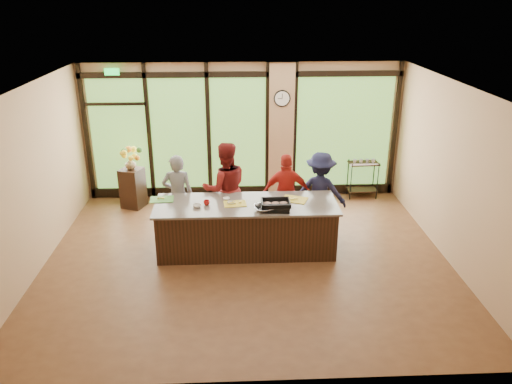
{
  "coord_description": "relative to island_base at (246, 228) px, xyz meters",
  "views": [
    {
      "loc": [
        -0.2,
        -7.73,
        4.36
      ],
      "look_at": [
        0.18,
        0.4,
        1.09
      ],
      "focal_mm": 35.0,
      "sensor_mm": 36.0,
      "label": 1
    }
  ],
  "objects": [
    {
      "name": "prep_bowl_mid",
      "position": [
        -0.26,
        -0.01,
        0.5
      ],
      "size": [
        0.18,
        0.18,
        0.04
      ],
      "primitive_type": "imported",
      "rotation": [
        0.0,
        0.0,
        0.36
      ],
      "color": "silver",
      "rests_on": "countertop"
    },
    {
      "name": "left_wall",
      "position": [
        -3.5,
        -0.3,
        1.06
      ],
      "size": [
        0.0,
        6.0,
        6.0
      ],
      "primitive_type": "plane",
      "rotation": [
        1.57,
        0.0,
        1.57
      ],
      "color": "tan",
      "rests_on": "floor"
    },
    {
      "name": "flower_stand",
      "position": [
        -2.4,
        2.11,
        -0.01
      ],
      "size": [
        0.56,
        0.56,
        0.87
      ],
      "primitive_type": "cube",
      "rotation": [
        0.0,
        0.0,
        -0.37
      ],
      "color": "black",
      "rests_on": "floor"
    },
    {
      "name": "cook_left",
      "position": [
        -1.27,
        0.72,
        0.36
      ],
      "size": [
        0.59,
        0.39,
        1.6
      ],
      "primitive_type": "imported",
      "rotation": [
        0.0,
        0.0,
        3.16
      ],
      "color": "slate",
      "rests_on": "floor"
    },
    {
      "name": "right_wall",
      "position": [
        3.5,
        -0.3,
        1.06
      ],
      "size": [
        0.0,
        6.0,
        6.0
      ],
      "primitive_type": "plane",
      "rotation": [
        1.57,
        0.0,
        -1.57
      ],
      "color": "tan",
      "rests_on": "floor"
    },
    {
      "name": "mixing_bowl",
      "position": [
        0.3,
        -0.33,
        0.52
      ],
      "size": [
        0.41,
        0.41,
        0.09
      ],
      "primitive_type": "imported",
      "rotation": [
        0.0,
        0.0,
        0.19
      ],
      "color": "silver",
      "rests_on": "countertop"
    },
    {
      "name": "back_wall",
      "position": [
        0.0,
        2.7,
        1.06
      ],
      "size": [
        7.0,
        0.0,
        7.0
      ],
      "primitive_type": "plane",
      "rotation": [
        1.57,
        0.0,
        0.0
      ],
      "color": "tan",
      "rests_on": "floor"
    },
    {
      "name": "prep_bowl_near",
      "position": [
        -0.85,
        -0.12,
        0.5
      ],
      "size": [
        0.17,
        0.17,
        0.05
      ],
      "primitive_type": "imported",
      "rotation": [
        0.0,
        0.0,
        -0.19
      ],
      "color": "silver",
      "rests_on": "countertop"
    },
    {
      "name": "roasting_pan",
      "position": [
        0.49,
        -0.27,
        0.52
      ],
      "size": [
        0.52,
        0.43,
        0.09
      ],
      "primitive_type": "cube",
      "rotation": [
        0.0,
        0.0,
        -0.12
      ],
      "color": "black",
      "rests_on": "countertop"
    },
    {
      "name": "window_wall",
      "position": [
        0.16,
        2.65,
        0.95
      ],
      "size": [
        6.9,
        0.12,
        3.0
      ],
      "color": "tan",
      "rests_on": "floor"
    },
    {
      "name": "countertop",
      "position": [
        0.0,
        0.0,
        0.46
      ],
      "size": [
        3.2,
        1.1,
        0.04
      ],
      "primitive_type": "cube",
      "color": "#70665C",
      "rests_on": "island_base"
    },
    {
      "name": "cutting_board_right",
      "position": [
        0.87,
        0.13,
        0.49
      ],
      "size": [
        0.52,
        0.46,
        0.01
      ],
      "primitive_type": "cube",
      "rotation": [
        0.0,
        0.0,
        -0.38
      ],
      "color": "gold",
      "rests_on": "countertop"
    },
    {
      "name": "prep_bowl_far",
      "position": [
        -0.35,
        0.2,
        0.49
      ],
      "size": [
        0.14,
        0.14,
        0.03
      ],
      "primitive_type": "imported",
      "rotation": [
        0.0,
        0.0,
        0.2
      ],
      "color": "silver",
      "rests_on": "countertop"
    },
    {
      "name": "wall_clock",
      "position": [
        0.85,
        2.57,
        1.81
      ],
      "size": [
        0.36,
        0.04,
        0.36
      ],
      "color": "black",
      "rests_on": "window_wall"
    },
    {
      "name": "flower_vase",
      "position": [
        -2.4,
        2.11,
        0.55
      ],
      "size": [
        0.29,
        0.29,
        0.24
      ],
      "primitive_type": "imported",
      "rotation": [
        0.0,
        0.0,
        -0.3
      ],
      "color": "olive",
      "rests_on": "flower_stand"
    },
    {
      "name": "cook_right",
      "position": [
        1.45,
        0.84,
        0.34
      ],
      "size": [
        1.15,
        0.87,
        1.57
      ],
      "primitive_type": "imported",
      "rotation": [
        0.0,
        0.0,
        2.82
      ],
      "color": "#181A36",
      "rests_on": "floor"
    },
    {
      "name": "floor",
      "position": [
        0.0,
        -0.3,
        -0.44
      ],
      "size": [
        7.0,
        7.0,
        0.0
      ],
      "primitive_type": "plane",
      "color": "brown",
      "rests_on": "ground"
    },
    {
      "name": "ceiling",
      "position": [
        0.0,
        -0.3,
        2.56
      ],
      "size": [
        7.0,
        7.0,
        0.0
      ],
      "primitive_type": "plane",
      "rotation": [
        3.14,
        0.0,
        0.0
      ],
      "color": "white",
      "rests_on": "back_wall"
    },
    {
      "name": "bar_cart",
      "position": [
        2.71,
        2.45,
        0.1
      ],
      "size": [
        0.68,
        0.41,
        0.9
      ],
      "rotation": [
        0.0,
        0.0,
        0.05
      ],
      "color": "black",
      "rests_on": "floor"
    },
    {
      "name": "cook_midleft",
      "position": [
        -0.37,
        0.77,
        0.47
      ],
      "size": [
        0.99,
        0.84,
        1.81
      ],
      "primitive_type": "imported",
      "rotation": [
        0.0,
        0.0,
        3.33
      ],
      "color": "maroon",
      "rests_on": "floor"
    },
    {
      "name": "island_base",
      "position": [
        0.0,
        0.0,
        0.0
      ],
      "size": [
        3.1,
        1.0,
        0.88
      ],
      "primitive_type": "cube",
      "color": "black",
      "rests_on": "floor"
    },
    {
      "name": "red_ramekin",
      "position": [
        -0.69,
        -0.03,
        0.52
      ],
      "size": [
        0.14,
        0.14,
        0.09
      ],
      "primitive_type": "imported",
      "rotation": [
        0.0,
        0.0,
        -0.39
      ],
      "color": "#9E100F",
      "rests_on": "countertop"
    },
    {
      "name": "cutting_board_left",
      "position": [
        -1.5,
        0.24,
        0.49
      ],
      "size": [
        0.43,
        0.33,
        0.01
      ],
      "primitive_type": "cube",
      "rotation": [
        0.0,
        0.0,
        0.07
      ],
      "color": "#4F9C38",
      "rests_on": "countertop"
    },
    {
      "name": "cook_midright",
      "position": [
        0.79,
        0.79,
        0.34
      ],
      "size": [
        0.92,
        0.41,
        1.56
      ],
      "primitive_type": "imported",
      "rotation": [
        0.0,
        0.0,
        3.11
      ],
      "color": "#B0231B",
      "rests_on": "floor"
    },
    {
      "name": "cutting_board_center",
      "position": [
        -0.2,
        -0.02,
        0.49
      ],
      "size": [
        0.41,
        0.32,
        0.01
      ],
      "primitive_type": "cube",
      "rotation": [
        0.0,
        0.0,
        0.09
      ],
      "color": "gold",
      "rests_on": "countertop"
    }
  ]
}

